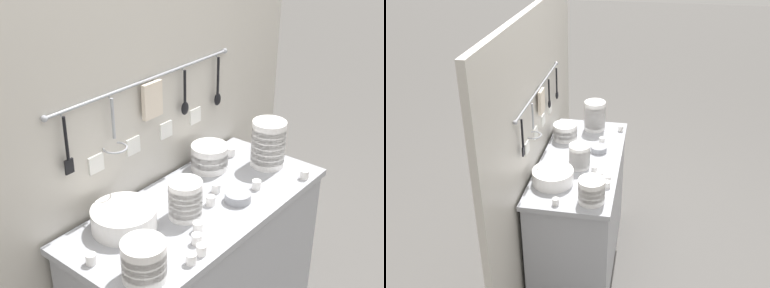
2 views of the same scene
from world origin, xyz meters
TOP-DOWN VIEW (x-y plane):
  - counter at (0.00, 0.00)m, footprint 1.17×0.52m
  - back_wall at (0.00, 0.29)m, footprint 1.97×0.11m
  - bowl_stack_short_front at (-0.10, -0.01)m, footprint 0.13×0.13m
  - bowl_stack_tall_left at (0.26, 0.16)m, footprint 0.17×0.17m
  - bowl_stack_back_corner at (0.45, -0.03)m, footprint 0.15×0.15m
  - bowl_stack_nested_right at (-0.46, -0.14)m, footprint 0.15×0.15m
  - plate_stack at (-0.31, 0.12)m, footprint 0.25×0.25m
  - steel_mixing_bowl at (0.12, -0.10)m, footprint 0.11×0.11m
  - cup_by_caddy at (-0.53, 0.05)m, footprint 0.04×0.04m
  - cup_mid_row at (-0.15, -0.11)m, footprint 0.04×0.04m
  - cup_edge_near at (0.45, -0.22)m, footprint 0.04×0.04m
  - cup_centre at (0.24, -0.11)m, footprint 0.04×0.04m
  - cup_beside_plates at (0.11, 0.01)m, footprint 0.04×0.04m
  - cup_edge_far at (-0.25, -0.21)m, footprint 0.04×0.04m
  - cup_front_left at (-0.21, -0.15)m, footprint 0.04×0.04m
  - cup_back_left at (0.42, 0.15)m, footprint 0.04×0.04m
  - cup_back_right at (-0.31, -0.21)m, footprint 0.04×0.04m
  - cup_front_right at (0.02, -0.03)m, footprint 0.04×0.04m

SIDE VIEW (x-z plane):
  - counter at x=0.00m, z-range 0.00..0.85m
  - steel_mixing_bowl at x=0.12m, z-range 0.85..0.89m
  - cup_by_caddy at x=-0.53m, z-range 0.85..0.89m
  - cup_mid_row at x=-0.15m, z-range 0.85..0.89m
  - cup_edge_near at x=0.45m, z-range 0.85..0.89m
  - cup_centre at x=0.24m, z-range 0.85..0.89m
  - cup_beside_plates at x=0.11m, z-range 0.85..0.89m
  - cup_edge_far at x=-0.25m, z-range 0.85..0.89m
  - cup_front_left at x=-0.21m, z-range 0.85..0.89m
  - cup_back_left at x=0.42m, z-range 0.85..0.89m
  - cup_back_right at x=-0.31m, z-range 0.85..0.89m
  - cup_front_right at x=0.02m, z-range 0.85..0.89m
  - plate_stack at x=-0.31m, z-range 0.85..0.93m
  - back_wall at x=0.00m, z-range 0.00..1.81m
  - bowl_stack_tall_left at x=0.26m, z-range 0.85..0.96m
  - bowl_stack_nested_right at x=-0.46m, z-range 0.85..0.99m
  - bowl_stack_short_front at x=-0.10m, z-range 0.85..1.00m
  - bowl_stack_back_corner at x=0.45m, z-range 0.85..1.06m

